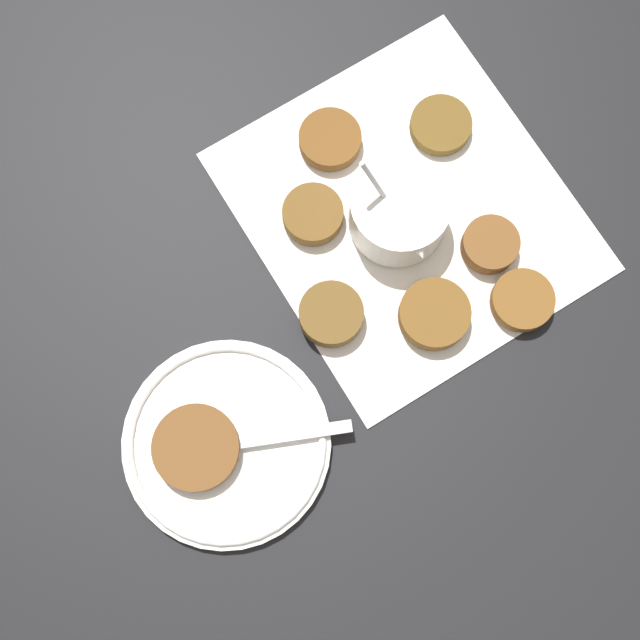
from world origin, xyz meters
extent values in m
plane|color=black|center=(0.00, 0.00, 0.00)|extent=(4.00, 4.00, 0.00)
cube|color=white|center=(0.03, -0.02, 0.00)|extent=(0.38, 0.36, 0.00)
cylinder|color=white|center=(0.03, -0.04, 0.03)|extent=(0.10, 0.10, 0.06)
cylinder|color=#B23D23|center=(0.03, -0.04, 0.02)|extent=(0.08, 0.08, 0.03)
cone|color=white|center=(0.08, -0.04, 0.05)|extent=(0.02, 0.02, 0.02)
cylinder|color=silver|center=(0.02, -0.05, 0.07)|extent=(0.04, 0.04, 0.10)
cylinder|color=brown|center=(0.16, 0.05, 0.01)|extent=(0.06, 0.06, 0.02)
cylinder|color=brown|center=(0.10, -0.13, 0.01)|extent=(0.06, 0.06, 0.02)
cylinder|color=brown|center=(-0.07, -0.07, 0.01)|extent=(0.06, 0.06, 0.02)
cylinder|color=brown|center=(0.09, 0.04, 0.01)|extent=(0.06, 0.06, 0.02)
cylinder|color=brown|center=(-0.04, 0.04, 0.01)|extent=(0.06, 0.06, 0.01)
cylinder|color=brown|center=(0.00, -0.11, 0.01)|extent=(0.06, 0.06, 0.02)
cylinder|color=brown|center=(0.14, -0.04, 0.01)|extent=(0.07, 0.07, 0.02)
cylinder|color=white|center=(0.18, -0.27, 0.01)|extent=(0.20, 0.20, 0.01)
torus|color=white|center=(0.18, -0.27, 0.01)|extent=(0.19, 0.19, 0.01)
cylinder|color=brown|center=(0.18, -0.30, 0.02)|extent=(0.08, 0.08, 0.01)
cube|color=silver|center=(0.20, -0.21, 0.02)|extent=(0.04, 0.11, 0.00)
cube|color=silver|center=(0.18, -0.30, 0.02)|extent=(0.04, 0.07, 0.00)
cube|color=black|center=(0.17, -0.30, 0.02)|extent=(0.01, 0.05, 0.00)
cube|color=black|center=(0.18, -0.30, 0.02)|extent=(0.01, 0.05, 0.00)
cube|color=black|center=(0.19, -0.30, 0.02)|extent=(0.01, 0.05, 0.00)
camera|label=1|loc=(0.28, -0.21, 0.86)|focal=50.00mm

